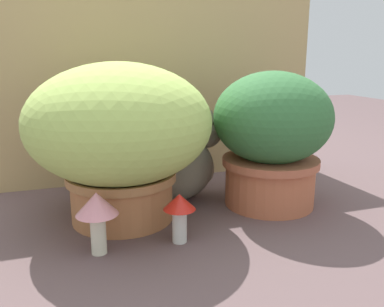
{
  "coord_description": "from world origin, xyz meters",
  "views": [
    {
      "loc": [
        -0.32,
        -1.09,
        0.49
      ],
      "look_at": [
        0.07,
        0.11,
        0.18
      ],
      "focal_mm": 38.32,
      "sensor_mm": 36.0,
      "label": 1
    }
  ],
  "objects_px": {
    "leafy_planter": "(272,135)",
    "mushroom_ornament_red": "(179,209)",
    "grass_planter": "(120,133)",
    "mushroom_ornament_pink": "(97,210)",
    "cat": "(183,165)"
  },
  "relations": [
    {
      "from": "grass_planter",
      "to": "leafy_planter",
      "type": "height_order",
      "value": "grass_planter"
    },
    {
      "from": "cat",
      "to": "mushroom_ornament_red",
      "type": "height_order",
      "value": "cat"
    },
    {
      "from": "leafy_planter",
      "to": "mushroom_ornament_red",
      "type": "xyz_separation_m",
      "value": [
        -0.36,
        -0.18,
        -0.14
      ]
    },
    {
      "from": "leafy_planter",
      "to": "mushroom_ornament_pink",
      "type": "height_order",
      "value": "leafy_planter"
    },
    {
      "from": "leafy_planter",
      "to": "mushroom_ornament_pink",
      "type": "xyz_separation_m",
      "value": [
        -0.57,
        -0.18,
        -0.12
      ]
    },
    {
      "from": "leafy_planter",
      "to": "mushroom_ornament_red",
      "type": "height_order",
      "value": "leafy_planter"
    },
    {
      "from": "leafy_planter",
      "to": "mushroom_ornament_pink",
      "type": "bearing_deg",
      "value": -162.99
    },
    {
      "from": "grass_planter",
      "to": "cat",
      "type": "distance_m",
      "value": 0.29
    },
    {
      "from": "leafy_planter",
      "to": "mushroom_ornament_pink",
      "type": "relative_size",
      "value": 2.72
    },
    {
      "from": "leafy_planter",
      "to": "cat",
      "type": "relative_size",
      "value": 1.12
    },
    {
      "from": "cat",
      "to": "mushroom_ornament_red",
      "type": "bearing_deg",
      "value": -108.43
    },
    {
      "from": "mushroom_ornament_red",
      "to": "mushroom_ornament_pink",
      "type": "xyz_separation_m",
      "value": [
        -0.21,
        0.0,
        0.02
      ]
    },
    {
      "from": "leafy_planter",
      "to": "mushroom_ornament_red",
      "type": "bearing_deg",
      "value": -153.94
    },
    {
      "from": "grass_planter",
      "to": "mushroom_ornament_pink",
      "type": "distance_m",
      "value": 0.27
    },
    {
      "from": "grass_planter",
      "to": "leafy_planter",
      "type": "distance_m",
      "value": 0.48
    }
  ]
}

